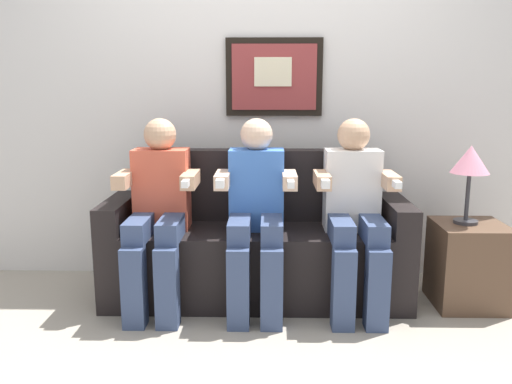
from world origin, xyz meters
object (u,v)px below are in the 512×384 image
Objects in this scene: side_table_right at (468,264)px; table_lamp at (470,163)px; couch at (257,248)px; person_on_left at (159,207)px; person_on_right at (354,208)px; person_in_middle at (256,208)px.

side_table_right is 0.61m from table_lamp.
couch is 1.35m from table_lamp.
person_on_right is at bearing -0.02° from person_on_left.
person_in_middle is at bearing -0.05° from person_on_left.
person_in_middle is at bearing -90.02° from couch.
table_lamp is (-0.03, 0.01, 0.61)m from side_table_right.
side_table_right is at bearing 5.04° from person_on_right.
side_table_right is (1.26, 0.06, -0.36)m from person_in_middle.
person_in_middle reaches higher than couch.
person_on_right is at bearing -16.47° from couch.
person_in_middle is at bearing -177.21° from side_table_right.
person_on_left is 1.00× the size of person_in_middle.
person_in_middle is at bearing -176.54° from table_lamp.
person_on_left is at bearing -177.64° from table_lamp.
person_on_left and person_in_middle have the same top height.
couch is 0.34m from person_in_middle.
person_on_left and person_on_right have the same top height.
person_in_middle is 2.41× the size of table_lamp.
table_lamp is (1.23, 0.07, 0.25)m from person_in_middle.
person_in_middle is 1.00× the size of person_on_right.
table_lamp is at bearing 3.46° from person_in_middle.
table_lamp is (1.23, -0.09, 0.55)m from couch.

